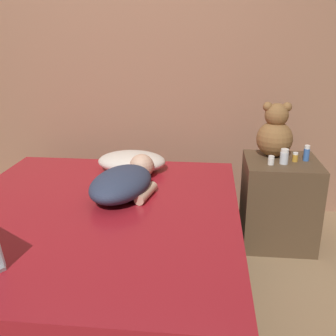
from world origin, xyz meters
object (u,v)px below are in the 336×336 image
(bottle_blue, at_px, (307,153))
(bottle_white, at_px, (271,160))
(person_lying, at_px, (125,181))
(pillow, at_px, (132,161))
(bottle_amber, at_px, (295,157))
(bottle_clear, at_px, (284,157))
(teddy_bear, at_px, (275,133))

(bottle_blue, distance_m, bottle_white, 0.27)
(bottle_blue, bearing_deg, person_lying, -160.39)
(pillow, distance_m, bottle_amber, 1.12)
(bottle_clear, bearing_deg, pillow, 174.35)
(person_lying, bearing_deg, bottle_amber, 31.20)
(bottle_blue, height_order, bottle_amber, bottle_blue)
(pillow, relative_size, bottle_blue, 4.52)
(teddy_bear, relative_size, bottle_blue, 3.55)
(bottle_white, bearing_deg, person_lying, -161.55)
(pillow, relative_size, bottle_white, 8.16)
(person_lying, height_order, bottle_clear, bottle_clear)
(bottle_blue, height_order, bottle_clear, bottle_blue)
(teddy_bear, xyz_separation_m, bottle_amber, (0.13, -0.11, -0.13))
(bottle_amber, xyz_separation_m, bottle_clear, (-0.08, -0.06, 0.02))
(bottle_blue, height_order, bottle_white, bottle_blue)
(teddy_bear, height_order, bottle_white, teddy_bear)
(teddy_bear, bearing_deg, bottle_amber, -41.08)
(person_lying, relative_size, bottle_amber, 11.42)
(pillow, bearing_deg, teddy_bear, 3.72)
(person_lying, distance_m, teddy_bear, 1.09)
(bottle_white, distance_m, bottle_clear, 0.09)
(bottle_blue, bearing_deg, pillow, 179.05)
(teddy_bear, height_order, bottle_amber, teddy_bear)
(bottle_blue, relative_size, bottle_amber, 1.71)
(pillow, height_order, bottle_clear, bottle_clear)
(person_lying, distance_m, bottle_clear, 1.05)
(person_lying, distance_m, bottle_amber, 1.14)
(teddy_bear, distance_m, bottle_white, 0.24)
(bottle_white, distance_m, bottle_amber, 0.19)
(bottle_blue, bearing_deg, bottle_amber, -161.22)
(bottle_clear, bearing_deg, bottle_blue, 27.28)
(person_lying, distance_m, bottle_blue, 1.23)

